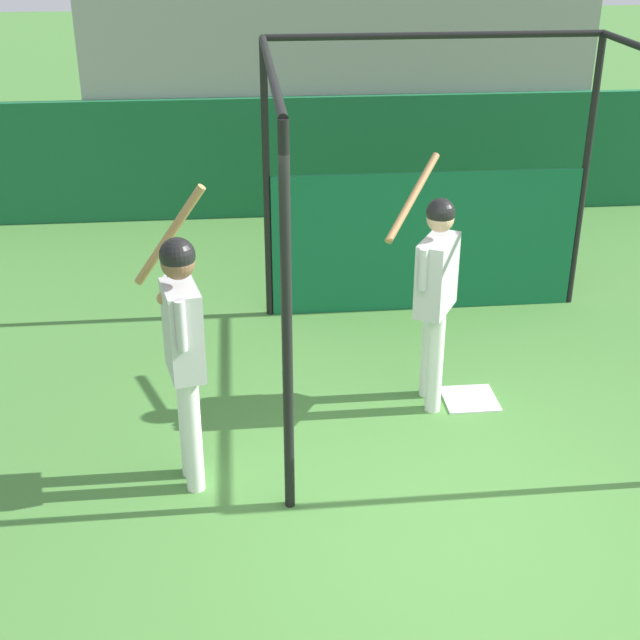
% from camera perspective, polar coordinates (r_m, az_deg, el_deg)
% --- Properties ---
extents(ground_plane, '(60.00, 60.00, 0.00)m').
position_cam_1_polar(ground_plane, '(6.15, 8.94, -13.64)').
color(ground_plane, '#477F38').
extents(outfield_wall, '(24.00, 0.12, 1.55)m').
position_cam_1_polar(outfield_wall, '(11.76, 1.45, 10.44)').
color(outfield_wall, '#196038').
rests_on(outfield_wall, ground).
extents(bleacher_section, '(6.50, 4.00, 3.63)m').
position_cam_1_polar(bleacher_section, '(13.55, 0.43, 16.95)').
color(bleacher_section, '#9E9E99').
rests_on(bleacher_section, ground).
extents(batting_cage, '(3.20, 3.23, 2.73)m').
position_cam_1_polar(batting_cage, '(8.30, 7.67, 6.74)').
color(batting_cage, black).
rests_on(batting_cage, ground).
extents(home_plate, '(0.44, 0.44, 0.02)m').
position_cam_1_polar(home_plate, '(7.65, 9.57, -5.00)').
color(home_plate, white).
rests_on(home_plate, ground).
extents(player_batter, '(0.62, 0.98, 1.95)m').
position_cam_1_polar(player_batter, '(7.09, 7.40, 2.38)').
color(player_batter, white).
rests_on(player_batter, ground).
extents(player_waiting, '(0.54, 0.69, 2.14)m').
position_cam_1_polar(player_waiting, '(6.06, -8.76, -1.24)').
color(player_waiting, white).
rests_on(player_waiting, ground).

